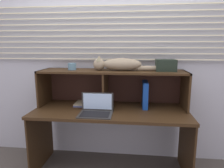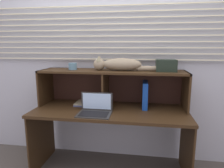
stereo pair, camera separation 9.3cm
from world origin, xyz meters
The scene contains 9 objects.
back_panel_with_blinds centered at (0.00, 0.55, 1.26)m, with size 4.40×0.08×2.50m.
desk centered at (0.00, 0.18, 0.59)m, with size 1.64×0.67×0.72m.
hutch_shelf_unit centered at (-0.01, 0.34, 1.01)m, with size 1.61×0.38×0.41m.
cat centered at (0.08, 0.31, 1.19)m, with size 0.77×0.16×0.16m.
laptop centered at (-0.13, 0.03, 0.76)m, with size 0.33×0.25×0.20m.
binder_upright centered at (0.37, 0.31, 0.86)m, with size 0.06×0.25×0.29m, color #133E9B.
book_stack centered at (-0.33, 0.31, 0.73)m, with size 0.19×0.22×0.03m.
small_basket centered at (-0.45, 0.31, 1.16)m, with size 0.09×0.09×0.08m, color slate.
storage_box centered at (0.58, 0.31, 1.19)m, with size 0.21×0.16×0.12m, color black.
Camera 2 is at (0.33, -1.85, 1.39)m, focal length 31.96 mm.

